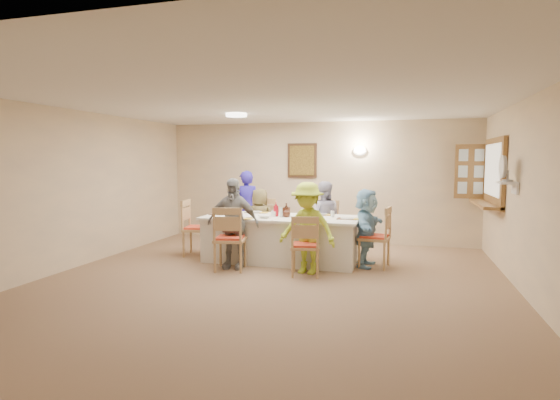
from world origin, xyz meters
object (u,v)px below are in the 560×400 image
(desk_fan, at_px, (505,172))
(diner_back_left, at_px, (260,220))
(dining_table, at_px, (281,239))
(chair_front_left, at_px, (230,238))
(chair_right_end, at_px, (374,236))
(caregiver, at_px, (246,208))
(chair_front_right, at_px, (305,245))
(diner_front_right, at_px, (307,228))
(condiment_ketchup, at_px, (276,209))
(serving_hatch, at_px, (494,173))
(chair_back_left, at_px, (262,224))
(chair_back_right, at_px, (324,227))
(chair_left_end, at_px, (198,228))
(diner_back_right, at_px, (323,218))
(diner_front_left, at_px, (233,223))
(diner_right_end, at_px, (366,228))

(desk_fan, xyz_separation_m, diner_back_left, (-3.91, 1.14, -0.96))
(dining_table, distance_m, chair_front_left, 1.01)
(chair_right_end, bearing_deg, caregiver, -106.30)
(chair_front_right, xyz_separation_m, chair_right_end, (0.95, 0.80, 0.04))
(caregiver, bearing_deg, diner_front_right, 111.77)
(condiment_ketchup, bearing_deg, desk_fan, -7.48)
(dining_table, bearing_deg, chair_front_right, -53.13)
(serving_hatch, distance_m, chair_back_left, 4.15)
(chair_front_left, bearing_deg, diner_back_left, -101.04)
(diner_front_right, xyz_separation_m, condiment_ketchup, (-0.68, 0.66, 0.19))
(chair_back_right, height_order, diner_front_right, diner_front_right)
(chair_left_end, bearing_deg, condiment_ketchup, -99.61)
(chair_back_left, height_order, chair_front_right, chair_back_left)
(desk_fan, xyz_separation_m, diner_back_right, (-2.71, 1.14, -0.88))
(chair_back_right, height_order, diner_front_left, diner_front_left)
(chair_right_end, bearing_deg, diner_front_left, -64.89)
(chair_front_left, distance_m, diner_front_left, 0.24)
(condiment_ketchup, bearing_deg, chair_back_right, 50.01)
(chair_left_end, bearing_deg, chair_front_right, -119.40)
(diner_front_right, bearing_deg, chair_front_right, -79.19)
(diner_front_right, bearing_deg, condiment_ketchup, 146.68)
(diner_back_left, xyz_separation_m, diner_front_right, (1.20, -1.36, 0.10))
(chair_left_end, bearing_deg, desk_fan, -104.42)
(chair_back_left, bearing_deg, diner_front_left, -90.58)
(diner_back_right, bearing_deg, chair_left_end, 11.47)
(chair_back_left, distance_m, diner_front_left, 1.50)
(chair_back_right, bearing_deg, chair_front_left, -119.58)
(desk_fan, bearing_deg, diner_back_right, 157.17)
(desk_fan, distance_m, chair_front_right, 2.94)
(diner_right_end, bearing_deg, chair_back_left, 73.68)
(diner_back_left, distance_m, diner_front_left, 1.37)
(serving_hatch, xyz_separation_m, diner_back_left, (-4.02, -0.21, -0.91))
(chair_right_end, xyz_separation_m, caregiver, (-2.60, 1.15, 0.26))
(chair_left_end, relative_size, diner_back_left, 0.85)
(caregiver, bearing_deg, diner_back_right, 143.83)
(dining_table, xyz_separation_m, caregiver, (-1.05, 1.15, 0.37))
(dining_table, height_order, diner_front_right, diner_front_right)
(chair_front_left, bearing_deg, desk_fan, 173.90)
(chair_back_right, xyz_separation_m, chair_right_end, (0.95, -0.80, 0.00))
(chair_front_left, relative_size, diner_back_left, 0.85)
(condiment_ketchup, bearing_deg, diner_right_end, 0.60)
(dining_table, relative_size, diner_back_right, 1.97)
(dining_table, height_order, diner_back_right, diner_back_right)
(chair_back_right, bearing_deg, condiment_ketchup, -122.71)
(dining_table, bearing_deg, serving_hatch, 14.54)
(desk_fan, height_order, caregiver, desk_fan)
(serving_hatch, height_order, chair_back_left, serving_hatch)
(chair_left_end, height_order, diner_back_left, diner_back_left)
(diner_back_left, xyz_separation_m, caregiver, (-0.45, 0.47, 0.16))
(chair_back_right, relative_size, diner_back_right, 0.73)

